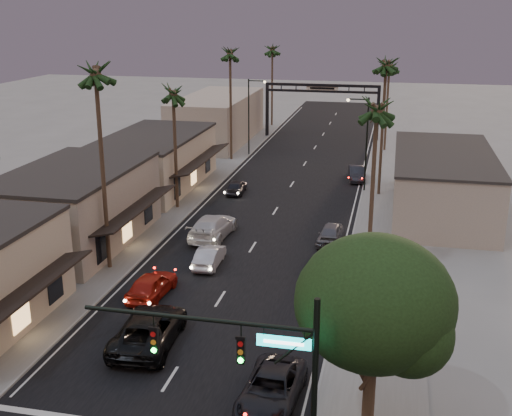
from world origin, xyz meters
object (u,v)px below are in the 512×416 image
at_px(curbside_near, 271,389).
at_px(palm_ld, 230,50).
at_px(palm_ra, 377,103).
at_px(palm_rb, 386,61).
at_px(curbside_black, 329,261).
at_px(palm_lc, 173,88).
at_px(corner_tree, 376,308).
at_px(streetlight_right, 364,137).
at_px(oncoming_pickup, 149,329).
at_px(palm_rc, 390,64).
at_px(traffic_signal, 261,364).
at_px(streetlight_left, 251,111).
at_px(arch, 322,97).
at_px(palm_lb, 95,68).
at_px(oncoming_red, 152,285).
at_px(palm_far, 272,47).
at_px(oncoming_silver, 209,256).

bearing_deg(curbside_near, palm_ld, 109.78).
bearing_deg(palm_ra, palm_ld, 119.02).
xyz_separation_m(palm_ra, palm_rb, (0.00, 20.00, 0.97)).
bearing_deg(palm_ld, curbside_black, -64.33).
bearing_deg(palm_lc, corner_tree, -57.66).
xyz_separation_m(streetlight_right, oncoming_pickup, (-9.11, -32.04, -4.45)).
xyz_separation_m(palm_lc, palm_rc, (17.20, 28.00, 0.00)).
distance_m(traffic_signal, palm_rc, 60.31).
height_order(traffic_signal, palm_lc, palm_lc).
bearing_deg(streetlight_left, curbside_black, -68.84).
bearing_deg(palm_ld, traffic_signal, -74.35).
bearing_deg(streetlight_left, streetlight_right, -43.21).
bearing_deg(arch, palm_lb, -100.16).
height_order(streetlight_right, palm_ra, palm_ra).
height_order(palm_rb, oncoming_pickup, palm_rb).
relative_size(traffic_signal, curbside_black, 1.63).
height_order(traffic_signal, palm_lb, palm_lb).
relative_size(corner_tree, curbside_black, 1.69).
bearing_deg(curbside_black, palm_rc, 86.56).
bearing_deg(palm_rc, arch, 145.11).
bearing_deg(oncoming_pickup, curbside_black, -128.75).
height_order(traffic_signal, arch, traffic_signal).
bearing_deg(palm_lc, oncoming_red, -75.84).
xyz_separation_m(oncoming_pickup, curbside_black, (8.18, 11.68, -0.12)).
xyz_separation_m(palm_far, oncoming_silver, (6.18, -54.04, -10.77)).
bearing_deg(traffic_signal, palm_rc, 87.22).
bearing_deg(corner_tree, palm_lb, 141.17).
bearing_deg(oncoming_red, curbside_near, 139.05).
bearing_deg(oncoming_red, oncoming_pickup, 114.14).
xyz_separation_m(traffic_signal, palm_ra, (2.91, 20.00, 6.36)).
bearing_deg(streetlight_right, traffic_signal, -91.72).
distance_m(arch, palm_rb, 28.24).
bearing_deg(palm_ra, palm_rb, 90.00).
distance_m(corner_tree, streetlight_left, 53.15).
distance_m(corner_tree, palm_rc, 56.74).
distance_m(streetlight_left, curbside_black, 36.07).
relative_size(corner_tree, curbside_near, 1.66).
distance_m(palm_rb, curbside_black, 22.76).
relative_size(oncoming_silver, curbside_near, 0.78).
height_order(streetlight_left, palm_far, palm_far).
xyz_separation_m(arch, streetlight_right, (6.92, -25.00, -0.20)).
relative_size(oncoming_red, oncoming_silver, 1.11).
distance_m(palm_ld, oncoming_silver, 33.82).
height_order(traffic_signal, curbside_black, traffic_signal).
xyz_separation_m(palm_rb, palm_far, (-16.90, 34.00, -0.97)).
height_order(palm_lc, palm_ld, palm_ld).
xyz_separation_m(oncoming_pickup, oncoming_silver, (0.07, 11.00, -0.20)).
bearing_deg(palm_lc, curbside_near, -63.00).
distance_m(curbside_near, curbside_black, 15.54).
xyz_separation_m(corner_tree, palm_rc, (-0.88, 56.55, 4.49)).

